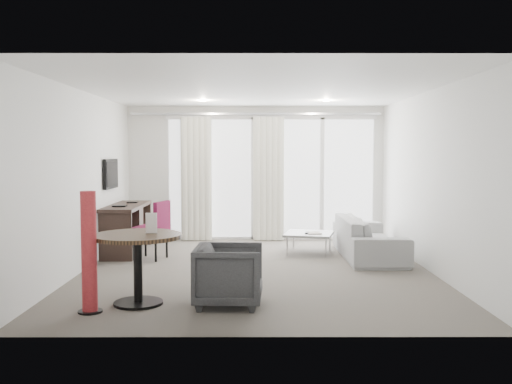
{
  "coord_description": "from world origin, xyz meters",
  "views": [
    {
      "loc": [
        -0.02,
        -8.18,
        1.71
      ],
      "look_at": [
        0.0,
        0.6,
        1.1
      ],
      "focal_mm": 40.0,
      "sensor_mm": 36.0,
      "label": 1
    }
  ],
  "objects_px": {
    "desk_chair": "(150,230)",
    "tub_armchair": "(229,275)",
    "sofa": "(369,237)",
    "coffee_table": "(309,243)",
    "red_lamp": "(89,252)",
    "rattan_chair_b": "(346,210)",
    "round_table": "(138,269)",
    "rattan_chair_a": "(297,215)",
    "desk": "(127,229)"
  },
  "relations": [
    {
      "from": "desk_chair",
      "to": "sofa",
      "type": "height_order",
      "value": "desk_chair"
    },
    {
      "from": "desk",
      "to": "rattan_chair_a",
      "type": "xyz_separation_m",
      "value": [
        3.08,
        2.33,
        -0.02
      ]
    },
    {
      "from": "red_lamp",
      "to": "rattan_chair_b",
      "type": "relative_size",
      "value": 1.66
    },
    {
      "from": "sofa",
      "to": "coffee_table",
      "type": "bearing_deg",
      "value": 70.18
    },
    {
      "from": "round_table",
      "to": "coffee_table",
      "type": "distance_m",
      "value": 3.96
    },
    {
      "from": "sofa",
      "to": "rattan_chair_b",
      "type": "relative_size",
      "value": 2.85
    },
    {
      "from": "red_lamp",
      "to": "tub_armchair",
      "type": "bearing_deg",
      "value": 10.71
    },
    {
      "from": "desk_chair",
      "to": "red_lamp",
      "type": "height_order",
      "value": "red_lamp"
    },
    {
      "from": "rattan_chair_a",
      "to": "rattan_chair_b",
      "type": "distance_m",
      "value": 1.57
    },
    {
      "from": "red_lamp",
      "to": "coffee_table",
      "type": "xyz_separation_m",
      "value": [
        2.69,
        3.59,
        -0.48
      ]
    },
    {
      "from": "rattan_chair_a",
      "to": "desk_chair",
      "type": "bearing_deg",
      "value": -140.6
    },
    {
      "from": "desk",
      "to": "rattan_chair_b",
      "type": "height_order",
      "value": "desk"
    },
    {
      "from": "desk_chair",
      "to": "desk",
      "type": "bearing_deg",
      "value": 147.81
    },
    {
      "from": "round_table",
      "to": "coffee_table",
      "type": "height_order",
      "value": "round_table"
    },
    {
      "from": "desk_chair",
      "to": "tub_armchair",
      "type": "bearing_deg",
      "value": -45.88
    },
    {
      "from": "tub_armchair",
      "to": "rattan_chair_b",
      "type": "relative_size",
      "value": 0.96
    },
    {
      "from": "tub_armchair",
      "to": "red_lamp",
      "type": "bearing_deg",
      "value": 102.93
    },
    {
      "from": "rattan_chair_a",
      "to": "tub_armchair",
      "type": "bearing_deg",
      "value": -111.08
    },
    {
      "from": "desk",
      "to": "round_table",
      "type": "xyz_separation_m",
      "value": [
        0.87,
        -3.34,
        -0.01
      ]
    },
    {
      "from": "desk",
      "to": "coffee_table",
      "type": "relative_size",
      "value": 2.24
    },
    {
      "from": "rattan_chair_a",
      "to": "red_lamp",
      "type": "bearing_deg",
      "value": -123.3
    },
    {
      "from": "desk_chair",
      "to": "tub_armchair",
      "type": "distance_m",
      "value": 3.12
    },
    {
      "from": "round_table",
      "to": "rattan_chair_b",
      "type": "height_order",
      "value": "round_table"
    },
    {
      "from": "round_table",
      "to": "rattan_chair_a",
      "type": "bearing_deg",
      "value": 68.7
    },
    {
      "from": "red_lamp",
      "to": "rattan_chair_b",
      "type": "distance_m",
      "value": 8.01
    },
    {
      "from": "round_table",
      "to": "sofa",
      "type": "height_order",
      "value": "round_table"
    },
    {
      "from": "rattan_chair_a",
      "to": "round_table",
      "type": "bearing_deg",
      "value": -120.7
    },
    {
      "from": "desk_chair",
      "to": "round_table",
      "type": "relative_size",
      "value": 0.94
    },
    {
      "from": "red_lamp",
      "to": "rattan_chair_b",
      "type": "bearing_deg",
      "value": 61.04
    },
    {
      "from": "red_lamp",
      "to": "desk",
      "type": "bearing_deg",
      "value": 96.56
    },
    {
      "from": "desk_chair",
      "to": "rattan_chair_b",
      "type": "relative_size",
      "value": 1.2
    },
    {
      "from": "coffee_table",
      "to": "rattan_chair_b",
      "type": "xyz_separation_m",
      "value": [
        1.19,
        3.42,
        0.22
      ]
    },
    {
      "from": "desk_chair",
      "to": "rattan_chair_a",
      "type": "distance_m",
      "value": 3.9
    },
    {
      "from": "coffee_table",
      "to": "red_lamp",
      "type": "bearing_deg",
      "value": -126.86
    },
    {
      "from": "desk_chair",
      "to": "rattan_chair_b",
      "type": "xyz_separation_m",
      "value": [
        3.79,
        3.94,
        -0.08
      ]
    },
    {
      "from": "desk",
      "to": "red_lamp",
      "type": "height_order",
      "value": "red_lamp"
    },
    {
      "from": "red_lamp",
      "to": "rattan_chair_a",
      "type": "xyz_separation_m",
      "value": [
        2.66,
        6.0,
        -0.26
      ]
    },
    {
      "from": "sofa",
      "to": "rattan_chair_b",
      "type": "height_order",
      "value": "rattan_chair_b"
    },
    {
      "from": "sofa",
      "to": "red_lamp",
      "type": "bearing_deg",
      "value": 131.75
    },
    {
      "from": "desk_chair",
      "to": "coffee_table",
      "type": "bearing_deg",
      "value": 28.97
    },
    {
      "from": "red_lamp",
      "to": "coffee_table",
      "type": "height_order",
      "value": "red_lamp"
    },
    {
      "from": "coffee_table",
      "to": "sofa",
      "type": "distance_m",
      "value": 1.02
    },
    {
      "from": "desk_chair",
      "to": "red_lamp",
      "type": "bearing_deg",
      "value": -74.03
    },
    {
      "from": "desk",
      "to": "rattan_chair_a",
      "type": "distance_m",
      "value": 3.86
    },
    {
      "from": "rattan_chair_a",
      "to": "rattan_chair_b",
      "type": "bearing_deg",
      "value": 30.08
    },
    {
      "from": "red_lamp",
      "to": "rattan_chair_a",
      "type": "height_order",
      "value": "red_lamp"
    },
    {
      "from": "desk_chair",
      "to": "rattan_chair_b",
      "type": "distance_m",
      "value": 5.46
    },
    {
      "from": "desk",
      "to": "desk_chair",
      "type": "bearing_deg",
      "value": -49.83
    },
    {
      "from": "tub_armchair",
      "to": "rattan_chair_a",
      "type": "bearing_deg",
      "value": -9.45
    },
    {
      "from": "tub_armchair",
      "to": "rattan_chair_b",
      "type": "bearing_deg",
      "value": -17.4
    }
  ]
}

